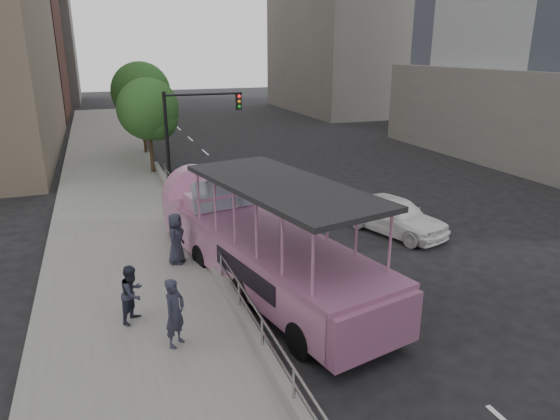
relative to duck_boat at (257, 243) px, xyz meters
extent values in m
plane|color=black|center=(1.82, -0.53, -1.36)|extent=(160.00, 160.00, 0.00)
cube|color=gray|center=(-3.93, 9.47, -1.21)|extent=(5.50, 80.00, 0.30)
cube|color=gray|center=(-1.30, 1.47, -0.88)|extent=(0.24, 30.00, 0.36)
cylinder|color=#ADAEB2|center=(-1.30, -6.53, -0.35)|extent=(0.07, 0.07, 0.70)
cylinder|color=#ADAEB2|center=(-1.30, -4.53, -0.35)|extent=(0.07, 0.07, 0.70)
cylinder|color=#ADAEB2|center=(-1.30, -2.53, -0.35)|extent=(0.07, 0.07, 0.70)
cylinder|color=#ADAEB2|center=(-1.30, -0.53, -0.35)|extent=(0.07, 0.07, 0.70)
cylinder|color=#ADAEB2|center=(-1.30, 1.47, -0.35)|extent=(0.07, 0.07, 0.70)
cylinder|color=#ADAEB2|center=(-1.30, 3.47, -0.35)|extent=(0.07, 0.07, 0.70)
cylinder|color=#ADAEB2|center=(-1.30, 5.47, -0.35)|extent=(0.07, 0.07, 0.70)
cylinder|color=#ADAEB2|center=(-1.30, 7.47, -0.35)|extent=(0.07, 0.07, 0.70)
cylinder|color=#ADAEB2|center=(-1.30, 9.47, -0.35)|extent=(0.07, 0.07, 0.70)
cylinder|color=#ADAEB2|center=(-1.30, 11.47, -0.35)|extent=(0.07, 0.07, 0.70)
cylinder|color=#ADAEB2|center=(-1.30, 1.47, -0.35)|extent=(0.06, 22.00, 0.06)
cylinder|color=#ADAEB2|center=(-1.30, 1.47, -0.02)|extent=(0.06, 22.00, 0.06)
cylinder|color=black|center=(-0.23, -4.38, -0.88)|extent=(0.57, 1.01, 0.95)
cylinder|color=black|center=(2.04, -3.88, -0.88)|extent=(0.57, 1.01, 0.95)
cylinder|color=black|center=(-0.87, -1.48, -0.88)|extent=(0.57, 1.01, 0.95)
cylinder|color=black|center=(1.41, -0.98, -0.88)|extent=(0.57, 1.01, 0.95)
cylinder|color=black|center=(-1.50, 1.41, -0.88)|extent=(0.57, 1.01, 0.95)
cylinder|color=black|center=(0.77, 1.91, -0.88)|extent=(0.57, 1.01, 0.95)
cube|color=#B17098|center=(0.22, -1.03, -0.27)|extent=(4.44, 9.05, 1.32)
cube|color=#B17098|center=(-0.86, 3.94, -0.01)|extent=(3.01, 2.75, 1.65)
cylinder|color=#B17098|center=(-1.05, 4.82, 0.31)|extent=(2.59, 1.26, 2.49)
cube|color=#90547A|center=(1.19, -5.42, -0.27)|extent=(2.67, 0.93, 1.32)
cube|color=#90547A|center=(0.22, -1.03, 0.45)|extent=(4.63, 9.38, 0.13)
cube|color=black|center=(0.32, -1.44, 2.23)|extent=(4.24, 7.43, 0.15)
cube|color=gray|center=(-0.47, 2.13, 1.10)|extent=(2.42, 0.73, 1.11)
cube|color=#B17098|center=(-0.57, 2.59, 0.78)|extent=(2.50, 1.53, 0.53)
imported|color=white|center=(6.64, 2.34, -0.58)|extent=(3.23, 4.95, 1.57)
imported|color=#2B2F40|center=(-3.12, -3.27, -0.17)|extent=(0.76, 0.76, 1.77)
imported|color=#2B2F40|center=(-4.00, -1.70, -0.26)|extent=(0.95, 0.98, 1.59)
imported|color=#2B2F40|center=(-2.32, 1.72, -0.18)|extent=(0.90, 1.02, 1.76)
cylinder|color=black|center=(-0.74, 6.77, -0.21)|extent=(0.07, 0.07, 2.29)
cube|color=navy|center=(-0.74, 6.77, 0.75)|extent=(0.22, 0.54, 0.83)
cube|color=white|center=(-0.71, 6.77, 0.75)|extent=(0.14, 0.35, 0.50)
cylinder|color=black|center=(-1.08, 11.97, 1.24)|extent=(0.18, 0.18, 5.20)
cylinder|color=black|center=(0.92, 11.97, 3.64)|extent=(4.20, 0.12, 0.12)
cube|color=black|center=(2.82, 11.97, 3.19)|extent=(0.28, 0.22, 0.85)
sphere|color=red|center=(2.82, 11.84, 3.49)|extent=(0.16, 0.16, 0.16)
cylinder|color=#39281A|center=(-1.58, 15.47, 0.18)|extent=(0.22, 0.22, 3.08)
sphere|color=#295A24|center=(-1.58, 15.47, 2.60)|extent=(3.52, 3.52, 3.52)
sphere|color=#295A24|center=(-1.18, 15.17, 2.05)|extent=(2.42, 2.42, 2.42)
cylinder|color=#39281A|center=(-1.38, 21.47, 0.38)|extent=(0.22, 0.22, 3.47)
sphere|color=#295A24|center=(-1.38, 21.47, 3.10)|extent=(3.97, 3.97, 3.97)
sphere|color=#295A24|center=(-0.98, 21.17, 2.48)|extent=(2.73, 2.73, 2.73)
cube|color=gray|center=(-14.18, 63.47, 8.64)|extent=(16.00, 14.00, 20.00)
camera|label=1|loc=(-4.40, -14.21, 5.95)|focal=32.00mm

